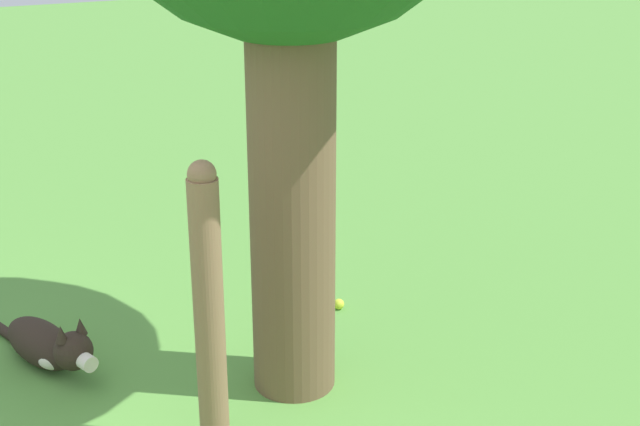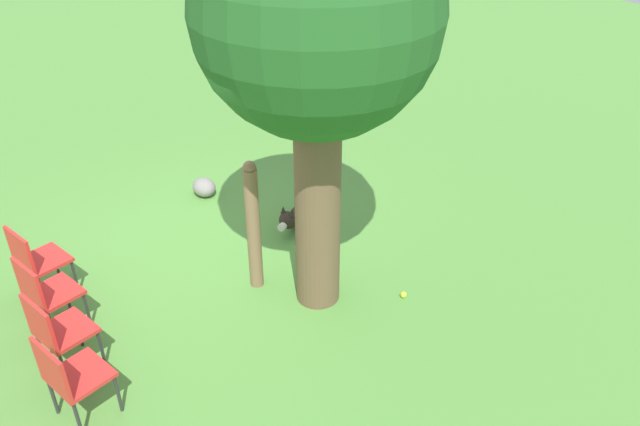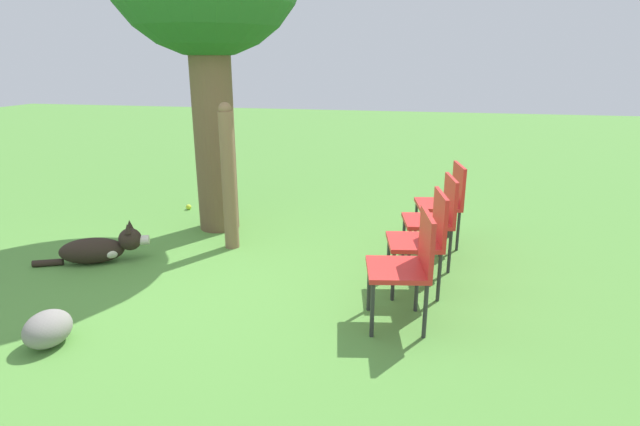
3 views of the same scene
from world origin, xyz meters
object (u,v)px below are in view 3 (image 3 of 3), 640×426
red_chair_1 (424,235)px  tennis_ball (189,207)px  red_chair_0 (409,261)px  red_chair_3 (446,199)px  fence_post (229,177)px  red_chair_2 (436,215)px  dog (101,248)px

red_chair_1 → tennis_ball: size_ratio=12.31×
red_chair_0 → red_chair_3: 1.77m
red_chair_3 → fence_post: bearing=4.5°
fence_post → tennis_ball: size_ratio=21.43×
fence_post → red_chair_2: fence_post is taller
dog → red_chair_3: (3.16, 1.19, 0.35)m
red_chair_1 → tennis_ball: bearing=-40.7°
red_chair_0 → red_chair_1: size_ratio=1.00×
red_chair_3 → dog: bearing=10.4°
red_chair_3 → tennis_ball: bearing=-20.6°
fence_post → red_chair_0: (1.81, -1.19, -0.25)m
fence_post → red_chair_0: fence_post is taller
red_chair_0 → tennis_ball: red_chair_0 is taller
red_chair_0 → red_chair_2: size_ratio=1.00×
dog → red_chair_1: bearing=-22.7°
red_chair_0 → red_chair_2: same height
red_chair_1 → red_chair_3: 1.18m
red_chair_0 → red_chair_2: (0.20, 1.17, 0.00)m
dog → red_chair_3: red_chair_3 is taller
red_chair_1 → red_chair_3: (0.20, 1.17, 0.00)m
red_chair_0 → tennis_ball: 3.72m
fence_post → red_chair_3: (2.11, 0.56, -0.25)m
red_chair_3 → tennis_ball: (-3.16, 0.58, -0.45)m
tennis_ball → red_chair_3: bearing=-10.4°
fence_post → red_chair_2: (2.01, -0.03, -0.25)m
dog → tennis_ball: bearing=66.7°
fence_post → red_chair_2: size_ratio=1.74×
dog → red_chair_1: size_ratio=1.19×
dog → red_chair_2: (3.06, 0.61, 0.35)m
red_chair_1 → tennis_ball: 3.47m
red_chair_2 → dog: bearing=1.0°
fence_post → red_chair_3: fence_post is taller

